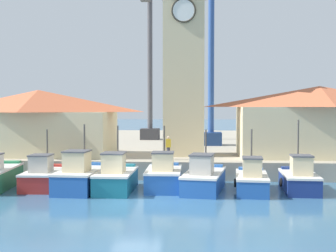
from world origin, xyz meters
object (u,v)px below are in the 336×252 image
at_px(fishing_boat_mid_left, 116,178).
at_px(fishing_boat_mid_right, 204,178).
at_px(fishing_boat_left_outer, 45,176).
at_px(clock_tower, 184,46).
at_px(fishing_boat_center, 164,176).
at_px(fishing_boat_right_inner, 252,180).
at_px(dock_worker_near_tower, 168,147).
at_px(port_crane_far, 212,53).
at_px(fishing_boat_left_inner, 81,177).
at_px(port_crane_near, 150,76).
at_px(warehouse_right, 319,121).
at_px(warehouse_left, 39,122).
at_px(fishing_boat_right_outer, 299,179).

distance_m(fishing_boat_mid_left, fishing_boat_mid_right, 5.06).
xyz_separation_m(fishing_boat_left_outer, clock_tower, (8.03, 7.80, 8.64)).
relative_size(fishing_boat_left_outer, fishing_boat_center, 1.01).
relative_size(fishing_boat_center, fishing_boat_right_inner, 0.93).
bearing_deg(fishing_boat_mid_left, fishing_boat_mid_right, 5.49).
xyz_separation_m(fishing_boat_center, dock_worker_near_tower, (-0.03, 4.50, 1.30)).
bearing_deg(fishing_boat_right_inner, port_crane_far, 95.98).
xyz_separation_m(fishing_boat_left_inner, clock_tower, (5.65, 8.44, 8.54)).
distance_m(fishing_boat_center, port_crane_near, 25.20).
bearing_deg(clock_tower, fishing_boat_left_inner, -123.81).
distance_m(fishing_boat_center, port_crane_far, 19.64).
bearing_deg(port_crane_near, fishing_boat_mid_left, -88.47).
height_order(warehouse_right, port_crane_far, port_crane_far).
bearing_deg(fishing_boat_left_outer, clock_tower, 44.17).
distance_m(fishing_boat_left_inner, port_crane_near, 25.75).
distance_m(fishing_boat_left_inner, warehouse_right, 17.69).
distance_m(clock_tower, warehouse_left, 12.29).
height_order(fishing_boat_left_inner, port_crane_near, port_crane_near).
relative_size(fishing_boat_mid_right, warehouse_left, 0.48).
relative_size(fishing_boat_left_inner, warehouse_right, 0.42).
relative_size(port_crane_far, dock_worker_near_tower, 13.03).
bearing_deg(warehouse_right, warehouse_left, -179.38).
bearing_deg(fishing_boat_right_outer, fishing_boat_mid_left, -176.77).
distance_m(fishing_boat_center, warehouse_right, 13.33).
relative_size(fishing_boat_left_outer, warehouse_left, 0.38).
bearing_deg(fishing_boat_right_outer, warehouse_left, 157.70).
xyz_separation_m(fishing_boat_right_inner, dock_worker_near_tower, (-5.08, 5.09, 1.38)).
relative_size(fishing_boat_left_inner, clock_tower, 0.29).
bearing_deg(fishing_boat_left_inner, fishing_boat_mid_left, -0.69).
bearing_deg(port_crane_far, fishing_boat_mid_left, -108.22).
bearing_deg(fishing_boat_mid_right, warehouse_left, 149.06).
relative_size(fishing_boat_mid_left, port_crane_near, 0.26).
xyz_separation_m(fishing_boat_left_outer, fishing_boat_left_inner, (2.38, -0.64, 0.10)).
bearing_deg(dock_worker_near_tower, fishing_boat_mid_left, -116.61).
bearing_deg(fishing_boat_mid_right, warehouse_right, 42.27).
bearing_deg(port_crane_near, fishing_boat_center, -82.03).
height_order(fishing_boat_left_outer, fishing_boat_right_outer, fishing_boat_right_outer).
bearing_deg(fishing_boat_right_inner, dock_worker_near_tower, 134.95).
height_order(fishing_boat_mid_left, clock_tower, clock_tower).
bearing_deg(fishing_boat_right_inner, fishing_boat_mid_left, -178.43).
distance_m(fishing_boat_center, fishing_boat_mid_right, 2.38).
xyz_separation_m(fishing_boat_left_inner, fishing_boat_center, (4.72, 0.78, -0.03)).
xyz_separation_m(fishing_boat_right_inner, warehouse_left, (-15.02, 7.66, 3.02)).
height_order(warehouse_left, warehouse_right, warehouse_right).
bearing_deg(warehouse_right, port_crane_near, 130.36).
bearing_deg(fishing_boat_left_inner, clock_tower, 56.19).
distance_m(fishing_boat_right_outer, clock_tower, 13.54).
xyz_separation_m(fishing_boat_center, fishing_boat_right_outer, (7.79, -0.21, -0.06)).
relative_size(fishing_boat_left_outer, fishing_boat_mid_right, 0.80).
bearing_deg(dock_worker_near_tower, warehouse_right, 14.55).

